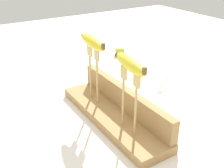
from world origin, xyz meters
TOP-DOWN VIEW (x-y plane):
  - ground_plane at (0.00, 0.00)m, footprint 3.00×3.00m
  - wooden_board at (0.00, 0.00)m, footprint 0.47×0.12m
  - board_backstop at (0.00, 0.05)m, footprint 0.46×0.03m
  - fork_stand_left at (-0.10, -0.01)m, footprint 0.07×0.01m
  - fork_stand_right at (0.10, -0.01)m, footprint 0.09×0.01m
  - banana_raised_left at (-0.10, -0.01)m, footprint 0.17×0.05m
  - banana_raised_right at (0.10, -0.01)m, footprint 0.16×0.06m
  - fork_fallen_near at (-0.10, 0.30)m, footprint 0.11×0.14m
  - banana_chunk_near at (-0.50, 0.36)m, footprint 0.05×0.06m

SIDE VIEW (x-z plane):
  - ground_plane at x=0.00m, z-range 0.00..0.00m
  - fork_fallen_near at x=-0.10m, z-range 0.00..0.01m
  - wooden_board at x=0.00m, z-range 0.00..0.03m
  - banana_chunk_near at x=-0.50m, z-range 0.00..0.04m
  - board_backstop at x=0.00m, z-range 0.03..0.10m
  - fork_stand_right at x=0.10m, z-range 0.05..0.23m
  - fork_stand_left at x=-0.10m, z-range 0.05..0.24m
  - banana_raised_right at x=0.10m, z-range 0.21..0.25m
  - banana_raised_left at x=-0.10m, z-range 0.22..0.25m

